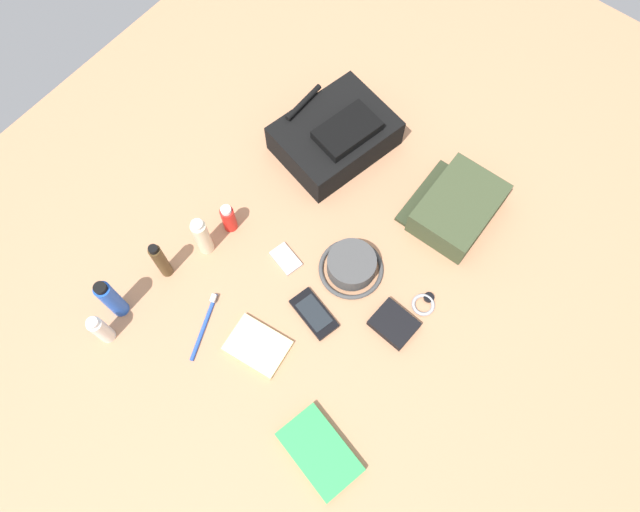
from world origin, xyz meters
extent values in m
cube|color=#B37C57|center=(0.00, 0.00, -0.01)|extent=(2.64, 2.02, 0.02)
cube|color=black|center=(0.32, 0.20, 0.05)|extent=(0.36, 0.30, 0.10)
cube|color=black|center=(0.32, 0.16, 0.12)|extent=(0.19, 0.14, 0.03)
cylinder|color=black|center=(0.32, 0.31, 0.11)|extent=(0.14, 0.02, 0.02)
cube|color=#384228|center=(0.35, -0.21, 0.04)|extent=(0.25, 0.18, 0.09)
cube|color=#2C3520|center=(0.35, -0.11, 0.01)|extent=(0.24, 0.07, 0.01)
cylinder|color=#434343|center=(0.03, -0.08, 0.04)|extent=(0.13, 0.13, 0.06)
torus|color=#434343|center=(0.03, -0.08, 0.01)|extent=(0.18, 0.18, 0.01)
cylinder|color=white|center=(-0.50, 0.30, 0.06)|extent=(0.04, 0.04, 0.11)
cylinder|color=silver|center=(-0.50, 0.30, 0.12)|extent=(0.03, 0.03, 0.01)
cylinder|color=blue|center=(-0.43, 0.32, 0.08)|extent=(0.04, 0.04, 0.16)
cylinder|color=black|center=(-0.43, 0.32, 0.16)|extent=(0.03, 0.03, 0.01)
cylinder|color=#473319|center=(-0.28, 0.30, 0.07)|extent=(0.03, 0.03, 0.14)
cylinder|color=black|center=(-0.28, 0.30, 0.15)|extent=(0.02, 0.02, 0.01)
cylinder|color=beige|center=(-0.16, 0.27, 0.07)|extent=(0.04, 0.04, 0.14)
cylinder|color=silver|center=(-0.16, 0.27, 0.14)|extent=(0.03, 0.03, 0.01)
cylinder|color=red|center=(-0.07, 0.26, 0.05)|extent=(0.04, 0.04, 0.09)
cylinder|color=silver|center=(-0.07, 0.26, 0.10)|extent=(0.03, 0.03, 0.01)
cube|color=#2D934C|center=(-0.39, -0.31, 0.01)|extent=(0.16, 0.22, 0.03)
cube|color=white|center=(-0.39, -0.31, 0.01)|extent=(0.15, 0.21, 0.02)
cube|color=black|center=(-0.13, -0.08, 0.01)|extent=(0.10, 0.15, 0.01)
cube|color=black|center=(-0.13, -0.08, 0.01)|extent=(0.07, 0.10, 0.00)
cube|color=#B7B7BC|center=(-0.05, 0.08, 0.01)|extent=(0.07, 0.09, 0.01)
cylinder|color=silver|center=(-0.05, 0.06, 0.01)|extent=(0.03, 0.03, 0.00)
torus|color=#99999E|center=(0.07, -0.29, 0.01)|extent=(0.06, 0.06, 0.01)
cylinder|color=black|center=(0.10, -0.29, 0.01)|extent=(0.03, 0.03, 0.01)
cylinder|color=blue|center=(-0.33, 0.12, 0.00)|extent=(0.17, 0.08, 0.01)
cube|color=white|center=(-0.26, 0.15, 0.02)|extent=(0.02, 0.02, 0.01)
cube|color=black|center=(-0.02, -0.26, 0.01)|extent=(0.10, 0.11, 0.02)
cube|color=beige|center=(-0.28, -0.02, 0.01)|extent=(0.13, 0.16, 0.02)
camera|label=1|loc=(-0.48, -0.38, 1.50)|focal=33.31mm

